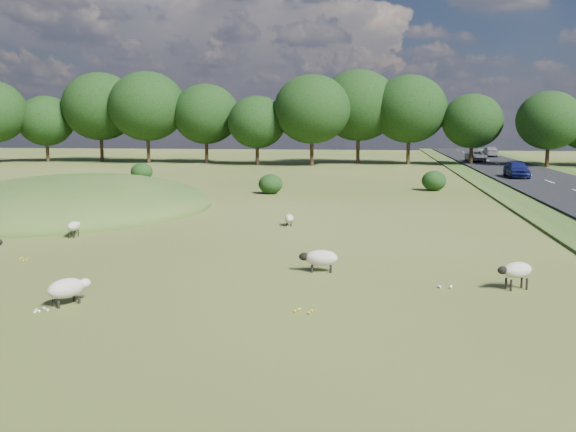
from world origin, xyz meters
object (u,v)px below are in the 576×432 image
object	(u,v)px
sheep_0	(74,226)
sheep_5	(289,219)
sheep_1	(320,258)
sheep_4	(516,270)
car_2	(517,169)
car_3	(490,152)
car_0	(476,156)
sheep_2	(67,288)

from	to	relation	value
sheep_0	sheep_5	distance (m)	10.14
sheep_1	sheep_5	distance (m)	10.04
sheep_4	sheep_0	bearing A→B (deg)	-46.49
sheep_1	car_2	distance (m)	40.60
sheep_5	car_3	xyz separation A→B (m)	(20.35, 65.67, 0.59)
sheep_4	car_0	bearing A→B (deg)	-122.83
car_3	car_2	bearing A→B (deg)	84.19
sheep_0	sheep_2	xyz separation A→B (m)	(4.85, -10.16, -0.03)
sheep_4	car_0	size ratio (longest dim) A/B	0.25
sheep_2	sheep_4	distance (m)	13.25
sheep_1	car_3	bearing A→B (deg)	-107.00
sheep_1	car_3	xyz separation A→B (m)	(17.90, 75.40, 0.47)
car_0	car_3	world-z (taller)	car_3
sheep_2	car_3	world-z (taller)	car_3
sheep_1	car_2	world-z (taller)	car_2
sheep_2	sheep_4	xyz separation A→B (m)	(12.78, 3.50, 0.12)
sheep_0	car_3	size ratio (longest dim) A/B	0.20
sheep_1	sheep_2	distance (m)	8.32
sheep_4	car_3	xyz separation A→B (m)	(11.76, 76.91, 0.36)
sheep_0	sheep_2	world-z (taller)	sheep_2
sheep_4	car_3	world-z (taller)	car_3
sheep_0	car_2	bearing A→B (deg)	-39.42
car_0	sheep_4	bearing A→B (deg)	-97.05
car_2	car_3	distance (m)	37.52
sheep_5	car_0	distance (m)	55.65
car_0	car_2	xyz separation A→B (m)	(0.00, -24.79, 0.08)
sheep_2	sheep_5	bearing A→B (deg)	17.90
sheep_0	sheep_1	distance (m)	12.60
sheep_5	sheep_1	bearing A→B (deg)	7.86
sheep_4	sheep_5	bearing A→B (deg)	-78.41
sheep_0	sheep_2	bearing A→B (deg)	-156.03
sheep_4	car_3	distance (m)	77.80
sheep_1	car_0	size ratio (longest dim) A/B	0.28
sheep_5	car_2	size ratio (longest dim) A/B	0.23
sheep_2	car_0	world-z (taller)	car_0
sheep_1	car_0	world-z (taller)	car_0
sheep_2	car_3	distance (m)	84.07
sheep_0	car_3	distance (m)	76.15
sheep_1	sheep_4	xyz separation A→B (m)	(6.14, -1.50, 0.11)
sheep_1	car_0	xyz separation A→B (m)	(14.10, 62.86, 0.44)
sheep_2	car_0	bearing A→B (deg)	16.81
car_2	sheep_4	bearing A→B (deg)	-101.38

